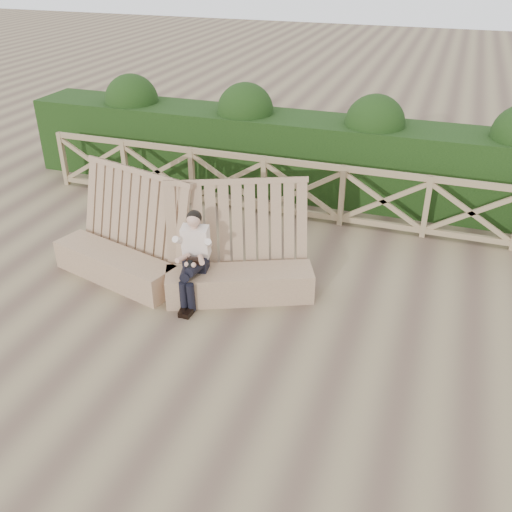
% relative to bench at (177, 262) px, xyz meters
% --- Properties ---
extents(ground, '(60.00, 60.00, 0.00)m').
position_rel_bench_xyz_m(ground, '(1.10, -0.72, -0.39)').
color(ground, brown).
rests_on(ground, ground).
extents(bench, '(4.01, 1.51, 1.57)m').
position_rel_bench_xyz_m(bench, '(0.00, 0.00, 0.00)').
color(bench, '#8A6A4F').
rests_on(bench, ground).
extents(woman, '(0.41, 0.81, 1.32)m').
position_rel_bench_xyz_m(woman, '(0.39, -0.24, 0.32)').
color(woman, black).
rests_on(woman, ground).
extents(guardrail, '(10.10, 0.09, 1.10)m').
position_rel_bench_xyz_m(guardrail, '(1.10, 2.78, 0.16)').
color(guardrail, olive).
rests_on(guardrail, ground).
extents(hedge, '(12.00, 1.20, 1.50)m').
position_rel_bench_xyz_m(hedge, '(1.10, 3.98, 0.36)').
color(hedge, black).
rests_on(hedge, ground).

